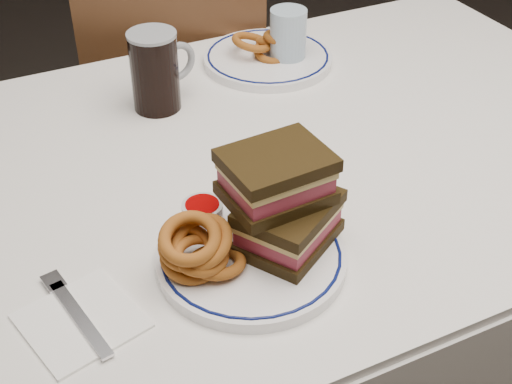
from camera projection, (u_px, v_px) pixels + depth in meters
name	position (u px, v px, depth m)	size (l,w,h in m)	color
dining_table	(289.00, 198.00, 1.21)	(1.27, 0.87, 0.75)	white
chair_far	(180.00, 124.00, 1.74)	(0.51, 0.51, 0.85)	#4B2F18
main_plate	(251.00, 257.00, 0.92)	(0.25, 0.25, 0.02)	white
reuben_sandwich	(282.00, 200.00, 0.89)	(0.16, 0.15, 0.13)	black
onion_rings_main	(198.00, 250.00, 0.87)	(0.11, 0.09, 0.08)	brown
ketchup_ramekin	(203.00, 213.00, 0.95)	(0.06, 0.06, 0.03)	silver
beer_mug	(156.00, 70.00, 1.20)	(0.12, 0.08, 0.14)	black
water_glass	(288.00, 38.00, 1.34)	(0.07, 0.07, 0.11)	#A9C4DA
far_plate	(268.00, 58.00, 1.37)	(0.25, 0.25, 0.02)	white
onion_rings_far	(270.00, 43.00, 1.36)	(0.13, 0.10, 0.06)	brown
napkin_fork	(80.00, 319.00, 0.84)	(0.15, 0.17, 0.01)	white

